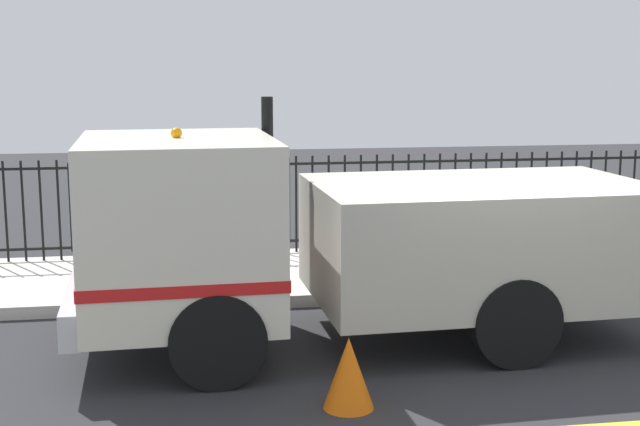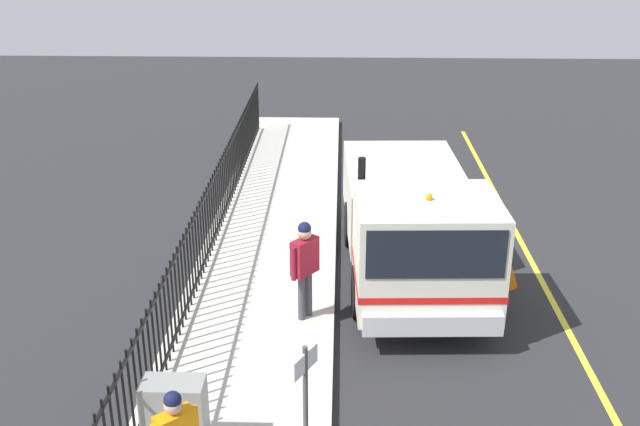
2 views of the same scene
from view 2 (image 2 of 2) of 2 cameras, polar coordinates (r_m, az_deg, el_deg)
name	(u,v)px [view 2 (image 2 of 2)]	position (r m, az deg, el deg)	size (l,w,h in m)	color
ground_plane	(424,245)	(16.53, 7.96, -2.43)	(44.02, 44.02, 0.00)	#2B2B2D
sidewalk_slab	(271,240)	(16.46, -3.72, -2.04)	(2.84, 20.01, 0.16)	beige
lane_marking	(523,246)	(16.91, 15.25, -2.45)	(0.12, 18.01, 0.01)	yellow
work_truck	(414,221)	(14.36, 7.16, -0.64)	(2.65, 6.54, 2.74)	silver
worker_standing	(305,260)	(12.78, -1.17, -3.61)	(0.50, 0.54, 1.81)	maroon
iron_fence	(216,203)	(16.28, -7.92, 0.76)	(0.04, 17.04, 1.53)	black
utility_cabinet	(175,420)	(10.15, -10.99, -15.22)	(0.81, 0.45, 1.16)	gray
traffic_cone	(507,270)	(14.98, 14.06, -4.21)	(0.47, 0.47, 0.67)	orange
street_sign	(306,408)	(8.82, -1.11, -14.69)	(0.26, 0.46, 2.21)	#4C4C4C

